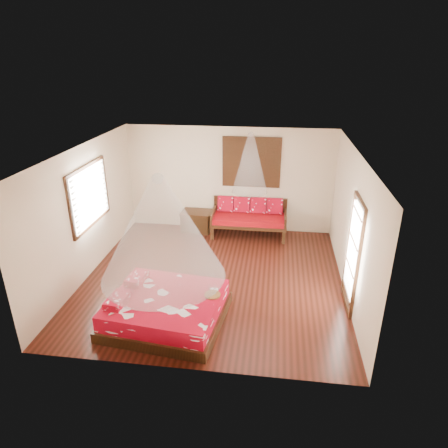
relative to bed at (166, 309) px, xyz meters
The scene contains 10 objects.
room 2.07m from the bed, 68.50° to the left, with size 5.54×5.54×2.84m.
bed is the anchor object (origin of this frame).
daybed 4.18m from the bed, 73.10° to the left, with size 1.97×0.88×0.98m.
storage_chest 4.05m from the bed, 93.19° to the left, with size 0.85×0.65×0.56m.
shutter_panel 4.78m from the bed, 74.32° to the left, with size 1.52×0.06×1.32m.
window_left 3.11m from the bed, 139.15° to the left, with size 0.10×1.74×1.34m.
glazed_door 3.59m from the bed, 16.61° to the left, with size 0.08×1.02×2.16m.
wine_tray 0.91m from the bed, 11.35° to the left, with size 0.29×0.29×0.23m.
mosquito_net_main 1.60m from the bed, ahead, with size 2.13×2.13×1.80m, color white.
mosquito_net_daybed 4.40m from the bed, 72.52° to the left, with size 0.90×0.90×1.50m, color white.
Camera 1 is at (1.22, -7.43, 4.51)m, focal length 32.00 mm.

